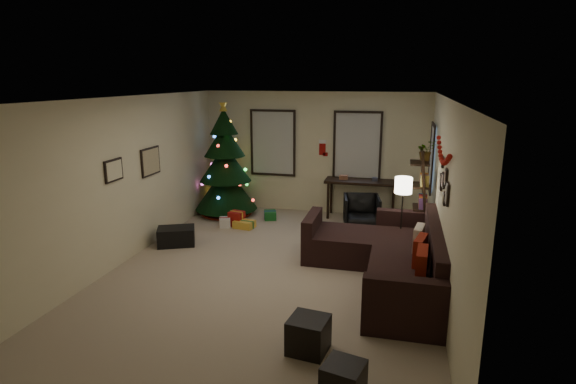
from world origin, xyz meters
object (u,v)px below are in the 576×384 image
object	(u,v)px
christmas_tree	(225,167)
desk_chair	(362,211)
bookshelf	(423,201)
sofa	(390,259)
desk	(361,185)

from	to	relation	value
christmas_tree	desk_chair	world-z (taller)	christmas_tree
bookshelf	sofa	bearing A→B (deg)	-108.72
sofa	desk_chair	xyz separation A→B (m)	(-0.63, 2.44, 0.03)
sofa	bookshelf	xyz separation A→B (m)	(0.50, 1.47, 0.57)
christmas_tree	desk	size ratio (longest dim) A/B	1.64
sofa	bookshelf	world-z (taller)	bookshelf
christmas_tree	bookshelf	distance (m)	4.34
desk	christmas_tree	bearing A→B (deg)	-172.28
desk	desk_chair	size ratio (longest dim) A/B	2.32
christmas_tree	bookshelf	world-z (taller)	christmas_tree
desk	desk_chair	xyz separation A→B (m)	(0.07, -0.65, -0.41)
bookshelf	desk	bearing A→B (deg)	126.83
sofa	desk	size ratio (longest dim) A/B	1.98
christmas_tree	sofa	bearing A→B (deg)	-36.18
sofa	desk_chair	size ratio (longest dim) A/B	4.60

